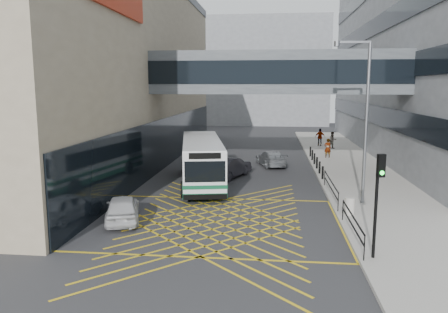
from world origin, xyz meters
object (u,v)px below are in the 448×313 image
(car_white, at_px, (123,208))
(car_silver, at_px, (271,158))
(pedestrian_b, at_px, (333,140))
(pedestrian_c, at_px, (320,137))
(car_dark, at_px, (229,167))
(traffic_light, at_px, (378,191))
(bus, at_px, (202,160))
(pedestrian_a, at_px, (328,148))
(street_lamp, at_px, (363,113))
(litter_bin, at_px, (350,206))

(car_white, distance_m, car_silver, 17.51)
(pedestrian_b, distance_m, pedestrian_c, 2.42)
(pedestrian_b, bearing_deg, car_white, -133.94)
(car_dark, bearing_deg, pedestrian_c, -94.53)
(pedestrian_c, bearing_deg, traffic_light, 90.38)
(pedestrian_c, bearing_deg, bus, 65.55)
(traffic_light, bearing_deg, bus, 110.79)
(traffic_light, height_order, pedestrian_c, traffic_light)
(car_silver, xyz_separation_m, traffic_light, (3.93, -19.87, 2.08))
(pedestrian_a, xyz_separation_m, pedestrian_b, (1.22, 5.82, 0.01))
(bus, xyz_separation_m, car_dark, (1.62, 2.26, -0.88))
(street_lamp, xyz_separation_m, litter_bin, (-0.89, -2.34, -4.54))
(traffic_light, xyz_separation_m, pedestrian_b, (2.37, 29.65, -1.72))
(litter_bin, xyz_separation_m, pedestrian_c, (1.26, 26.05, 0.50))
(car_dark, distance_m, pedestrian_b, 17.50)
(litter_bin, height_order, pedestrian_c, pedestrian_c)
(car_white, bearing_deg, bus, -122.90)
(car_white, height_order, car_dark, car_dark)
(bus, height_order, car_white, bus)
(car_dark, distance_m, car_silver, 5.86)
(car_white, xyz_separation_m, car_dark, (4.13, 10.96, 0.08))
(car_dark, relative_size, pedestrian_c, 2.58)
(car_white, height_order, street_lamp, street_lamp)
(bus, xyz_separation_m, litter_bin, (8.63, -6.81, -1.04))
(car_white, relative_size, car_silver, 0.98)
(bus, relative_size, traffic_light, 2.79)
(traffic_light, relative_size, street_lamp, 0.46)
(pedestrian_c, bearing_deg, car_dark, 66.78)
(car_dark, height_order, car_silver, car_dark)
(pedestrian_b, bearing_deg, street_lamp, -110.13)
(car_silver, bearing_deg, street_lamp, 96.61)
(bus, relative_size, pedestrian_c, 5.97)
(pedestrian_c, bearing_deg, car_silver, 69.05)
(car_silver, relative_size, litter_bin, 5.03)
(bus, distance_m, pedestrian_c, 21.65)
(car_dark, bearing_deg, litter_bin, 149.18)
(car_silver, height_order, street_lamp, street_lamp)
(traffic_light, xyz_separation_m, street_lamp, (0.95, 8.12, 2.38))
(street_lamp, relative_size, pedestrian_c, 4.68)
(car_white, xyz_separation_m, street_lamp, (12.04, 4.23, 4.46))
(street_lamp, bearing_deg, pedestrian_c, 85.27)
(car_silver, xyz_separation_m, street_lamp, (4.88, -11.75, 4.46))
(bus, distance_m, car_silver, 8.68)
(car_dark, bearing_deg, pedestrian_b, -100.75)
(bus, xyz_separation_m, car_white, (-2.51, -8.70, -0.96))
(pedestrian_c, bearing_deg, pedestrian_b, 118.43)
(pedestrian_a, relative_size, pedestrian_c, 0.92)
(pedestrian_a, relative_size, pedestrian_b, 0.99)
(litter_bin, bearing_deg, pedestrian_a, 86.54)
(car_white, xyz_separation_m, pedestrian_b, (13.46, 25.76, 0.35))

